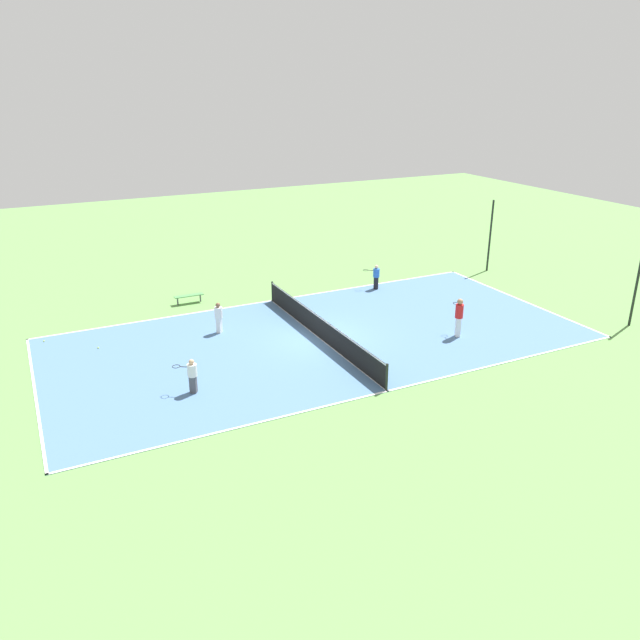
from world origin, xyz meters
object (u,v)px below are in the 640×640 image
Objects in this scene: tennis_net at (320,327)px; player_far_white at (192,374)px; player_near_blue at (376,276)px; tennis_ball_near_net at (44,341)px; tennis_ball_midcourt at (98,348)px; fence_post_back_left at (490,236)px; bench at (189,296)px; player_coach_red at (459,315)px; player_near_white at (219,316)px; fence_post_back_right at (637,282)px.

player_far_white is (2.60, -6.58, 0.21)m from tennis_net.
tennis_ball_near_net is (-0.10, -17.21, -0.74)m from player_near_blue.
tennis_ball_midcourt is at bearing 47.84° from tennis_ball_near_net.
fence_post_back_left reaches higher than tennis_ball_near_net.
player_far_white reaches higher than bench.
tennis_net is 8.27× the size of player_near_blue.
tennis_net reaches higher than tennis_ball_near_net.
player_coach_red is 1.24× the size of player_near_white.
player_near_white is 21.49× the size of tennis_ball_midcourt.
player_near_white is at bearing 50.61° from player_near_blue.
tennis_ball_near_net is at bearing 36.90° from player_near_blue.
player_near_white is at bearing -83.86° from player_far_white.
bench is 22.23× the size of tennis_ball_near_net.
tennis_ball_midcourt is (4.09, -5.16, -0.33)m from bench.
player_coach_red is at bearing 65.63° from tennis_net.
fence_post_back_left reaches higher than player_near_white.
tennis_ball_midcourt is 0.02× the size of fence_post_back_right.
tennis_ball_midcourt is at bearing 43.90° from player_near_blue.
tennis_ball_midcourt is at bearing -32.57° from player_far_white.
tennis_ball_near_net is at bearing -25.42° from player_far_white.
fence_post_back_left reaches higher than tennis_ball_midcourt.
player_near_blue is 1.01× the size of player_far_white.
tennis_net is 8.38× the size of player_far_white.
player_near_blue is at bearing -141.58° from fence_post_back_right.
player_near_white is (-5.26, -9.59, -0.23)m from player_coach_red.
player_coach_red is at bearing -45.49° from bench.
tennis_ball_near_net is (-1.87, -2.07, 0.00)m from tennis_ball_midcourt.
player_coach_red is (9.91, 9.75, 0.69)m from bench.
fence_post_back_right is at bearing 69.97° from tennis_net.
player_coach_red reaches higher than player_far_white.
player_coach_red is at bearing -146.61° from player_far_white.
player_far_white is 0.31× the size of fence_post_back_left.
fence_post_back_right is at bearing 67.98° from tennis_ball_near_net.
fence_post_back_right is (10.10, 8.01, 1.37)m from player_near_blue.
tennis_ball_near_net is 27.29m from fence_post_back_right.
tennis_net is at bearing 65.59° from tennis_ball_near_net.
player_coach_red reaches higher than tennis_net.
player_near_blue is 0.32× the size of fence_post_back_right.
fence_post_back_right is at bearing -34.60° from bench.
fence_post_back_left is 10.19m from fence_post_back_right.
tennis_ball_near_net is at bearing -90.03° from fence_post_back_left.
fence_post_back_right is (2.51, 8.26, 1.09)m from player_coach_red.
player_coach_red is at bearing 68.64° from tennis_ball_midcourt.
bench is at bearing -151.17° from tennis_net.
player_coach_red is at bearing -106.88° from fence_post_back_right.
player_coach_red is 26.68× the size of tennis_ball_midcourt.
player_near_white is 18.06m from fence_post_back_left.
player_near_blue is at bearing 147.06° from player_near_white.
bench is 10.25m from player_far_white.
fence_post_back_left is (-7.68, 8.26, 1.09)m from player_coach_red.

